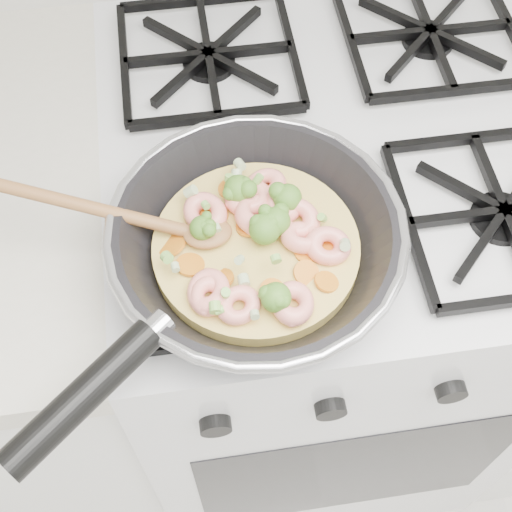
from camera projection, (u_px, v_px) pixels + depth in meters
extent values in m
cube|color=silver|center=(316.00, 306.00, 1.25)|extent=(0.60, 0.60, 0.90)
cube|color=black|center=(353.00, 476.00, 1.09)|extent=(0.48, 0.00, 0.40)
cube|color=black|center=(344.00, 130.00, 0.86)|extent=(0.56, 0.56, 0.02)
torus|color=#BBBBC2|center=(256.00, 230.00, 0.70)|extent=(0.31, 0.31, 0.01)
cylinder|color=black|center=(82.00, 397.00, 0.61)|extent=(0.15, 0.13, 0.03)
cylinder|color=#E0C561|center=(256.00, 249.00, 0.73)|extent=(0.21, 0.21, 0.02)
ellipsoid|color=#946135|center=(208.00, 233.00, 0.71)|extent=(0.06, 0.05, 0.01)
cylinder|color=#946135|center=(76.00, 204.00, 0.70)|extent=(0.24, 0.08, 0.07)
torus|color=#FEA996|center=(248.00, 198.00, 0.74)|extent=(0.06, 0.06, 0.02)
torus|color=#FEA996|center=(209.00, 292.00, 0.68)|extent=(0.06, 0.05, 0.03)
torus|color=#FEA996|center=(293.00, 303.00, 0.67)|extent=(0.06, 0.06, 0.02)
torus|color=#FEA996|center=(266.00, 185.00, 0.75)|extent=(0.05, 0.05, 0.02)
torus|color=#FEA996|center=(239.00, 305.00, 0.67)|extent=(0.06, 0.06, 0.02)
torus|color=#FEA996|center=(296.00, 219.00, 0.72)|extent=(0.08, 0.08, 0.03)
torus|color=#FEA996|center=(209.00, 296.00, 0.68)|extent=(0.06, 0.06, 0.02)
torus|color=#FEA996|center=(284.00, 204.00, 0.73)|extent=(0.06, 0.06, 0.02)
torus|color=#FEA996|center=(255.00, 214.00, 0.73)|extent=(0.07, 0.07, 0.03)
torus|color=#FEA996|center=(302.00, 238.00, 0.71)|extent=(0.06, 0.06, 0.03)
torus|color=#FEA996|center=(328.00, 246.00, 0.71)|extent=(0.06, 0.06, 0.03)
torus|color=#FEA996|center=(205.00, 213.00, 0.73)|extent=(0.07, 0.07, 0.03)
ellipsoid|color=#568C2D|center=(276.00, 297.00, 0.66)|extent=(0.04, 0.04, 0.03)
ellipsoid|color=#568C2D|center=(287.00, 198.00, 0.72)|extent=(0.04, 0.04, 0.03)
ellipsoid|color=#568C2D|center=(265.00, 229.00, 0.70)|extent=(0.04, 0.04, 0.03)
ellipsoid|color=#568C2D|center=(276.00, 221.00, 0.71)|extent=(0.04, 0.04, 0.03)
ellipsoid|color=#568C2D|center=(202.00, 228.00, 0.70)|extent=(0.03, 0.03, 0.03)
ellipsoid|color=#568C2D|center=(239.00, 189.00, 0.73)|extent=(0.04, 0.04, 0.03)
cylinder|color=orange|center=(172.00, 245.00, 0.72)|extent=(0.04, 0.04, 0.01)
cylinder|color=orange|center=(272.00, 290.00, 0.69)|extent=(0.03, 0.03, 0.01)
cylinder|color=orange|center=(306.00, 273.00, 0.70)|extent=(0.03, 0.03, 0.01)
cylinder|color=orange|center=(215.00, 215.00, 0.74)|extent=(0.04, 0.04, 0.01)
cylinder|color=orange|center=(326.00, 250.00, 0.71)|extent=(0.03, 0.03, 0.01)
cylinder|color=orange|center=(250.00, 226.00, 0.73)|extent=(0.04, 0.04, 0.00)
cylinder|color=orange|center=(219.00, 280.00, 0.69)|extent=(0.04, 0.04, 0.01)
cylinder|color=orange|center=(190.00, 265.00, 0.70)|extent=(0.03, 0.03, 0.01)
cylinder|color=orange|center=(327.00, 282.00, 0.69)|extent=(0.03, 0.03, 0.01)
cylinder|color=orange|center=(306.00, 253.00, 0.71)|extent=(0.03, 0.03, 0.00)
cylinder|color=orange|center=(230.00, 189.00, 0.75)|extent=(0.04, 0.04, 0.01)
cylinder|color=#81C04D|center=(167.00, 257.00, 0.68)|extent=(0.01, 0.01, 0.01)
cylinder|color=#B0CA8E|center=(236.00, 174.00, 0.74)|extent=(0.01, 0.01, 0.01)
cylinder|color=#B0CA8E|center=(240.00, 165.00, 0.75)|extent=(0.01, 0.01, 0.01)
cylinder|color=#B0CA8E|center=(239.00, 260.00, 0.68)|extent=(0.01, 0.01, 0.01)
cylinder|color=#81C04D|center=(215.00, 307.00, 0.66)|extent=(0.01, 0.01, 0.01)
cylinder|color=#B0CA8E|center=(217.00, 228.00, 0.71)|extent=(0.01, 0.01, 0.01)
cylinder|color=#81C04D|center=(226.00, 294.00, 0.66)|extent=(0.01, 0.01, 0.01)
cylinder|color=#81C04D|center=(229.00, 178.00, 0.74)|extent=(0.01, 0.01, 0.01)
cylinder|color=#B0CA8E|center=(239.00, 193.00, 0.73)|extent=(0.01, 0.01, 0.01)
cylinder|color=#B0CA8E|center=(175.00, 267.00, 0.68)|extent=(0.01, 0.01, 0.01)
cylinder|color=#B0CA8E|center=(191.00, 191.00, 0.73)|extent=(0.01, 0.01, 0.01)
cylinder|color=#81C04D|center=(276.00, 259.00, 0.68)|extent=(0.01, 0.01, 0.01)
cylinder|color=#81C04D|center=(219.00, 310.00, 0.66)|extent=(0.01, 0.01, 0.01)
cylinder|color=#81C04D|center=(322.00, 218.00, 0.71)|extent=(0.01, 0.01, 0.01)
cylinder|color=#B0CA8E|center=(255.00, 315.00, 0.66)|extent=(0.01, 0.01, 0.01)
cylinder|color=#81C04D|center=(264.00, 296.00, 0.67)|extent=(0.01, 0.01, 0.01)
cylinder|color=#81C04D|center=(226.00, 292.00, 0.66)|extent=(0.01, 0.01, 0.01)
cylinder|color=#B0CA8E|center=(345.00, 245.00, 0.69)|extent=(0.01, 0.01, 0.01)
cylinder|color=#B0CA8E|center=(244.00, 281.00, 0.68)|extent=(0.01, 0.01, 0.01)
cylinder|color=#81C04D|center=(258.00, 179.00, 0.73)|extent=(0.01, 0.01, 0.01)
cylinder|color=#81C04D|center=(206.00, 205.00, 0.71)|extent=(0.01, 0.01, 0.01)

